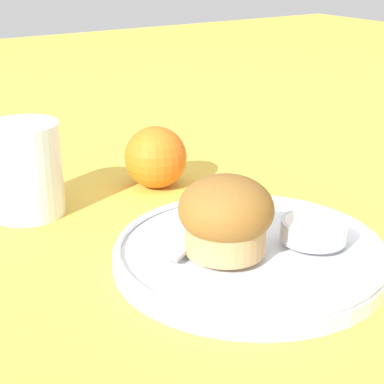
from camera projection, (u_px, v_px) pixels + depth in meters
ground_plane at (267, 258)px, 0.58m from camera, size 3.00×3.00×0.00m
plate at (249, 253)px, 0.57m from camera, size 0.24×0.24×0.02m
muffin at (226, 216)px, 0.54m from camera, size 0.08×0.08×0.07m
cream_ramekin at (314, 229)px, 0.57m from camera, size 0.06×0.06×0.02m
berry_pair at (226, 212)px, 0.61m from camera, size 0.03×0.02×0.02m
butter_knife at (215, 220)px, 0.60m from camera, size 0.16×0.10×0.00m
orange_fruit at (156, 157)px, 0.73m from camera, size 0.07×0.07×0.07m
juice_glass at (25, 169)px, 0.66m from camera, size 0.08×0.08×0.10m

